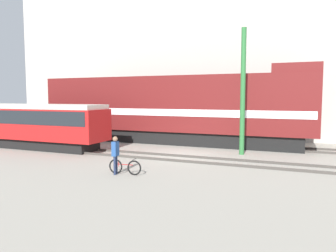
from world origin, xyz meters
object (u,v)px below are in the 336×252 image
at_px(freight_locomotive, 171,109).
at_px(streetcar, 26,123).
at_px(person, 115,151).
at_px(bicycle, 125,167).
at_px(utility_pole_left, 243,92).

xyz_separation_m(freight_locomotive, streetcar, (-8.57, -6.03, -0.91)).
xyz_separation_m(freight_locomotive, person, (1.55, -10.58, -1.58)).
height_order(freight_locomotive, streetcar, freight_locomotive).
distance_m(streetcar, bicycle, 11.47).
height_order(bicycle, person, person).
bearing_deg(person, freight_locomotive, 98.32).
bearing_deg(freight_locomotive, person, -81.68).
xyz_separation_m(bicycle, person, (-0.39, -0.17, 0.74)).
xyz_separation_m(person, utility_pole_left, (4.43, 7.56, 2.79)).
distance_m(bicycle, utility_pole_left, 9.13).
xyz_separation_m(freight_locomotive, bicycle, (1.94, -10.40, -2.32)).
bearing_deg(bicycle, utility_pole_left, 61.37).
bearing_deg(person, bicycle, 23.90).
relative_size(bicycle, utility_pole_left, 0.21).
bearing_deg(freight_locomotive, bicycle, -79.44).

